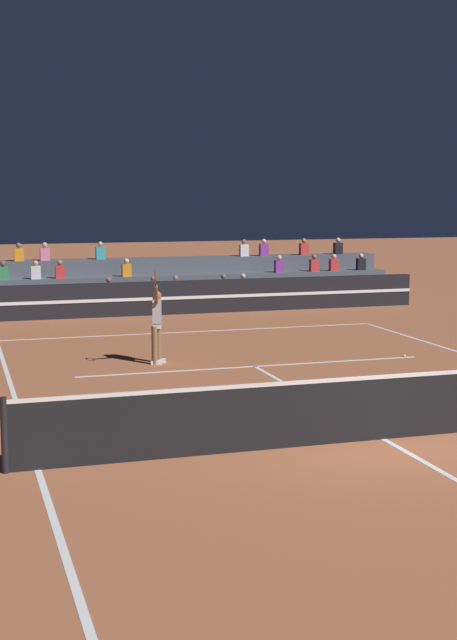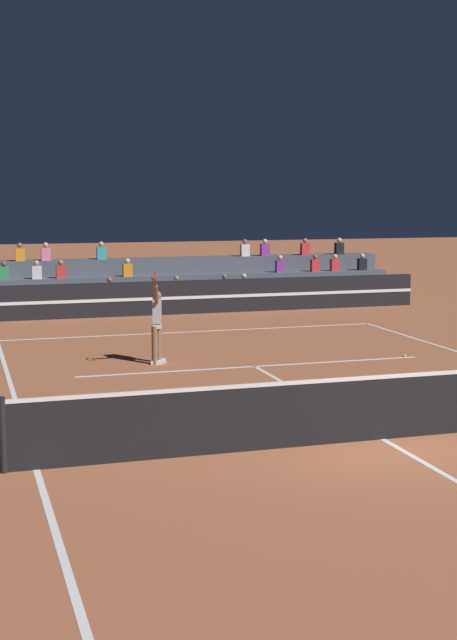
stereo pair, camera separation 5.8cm
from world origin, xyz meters
TOP-DOWN VIEW (x-y plane):
  - ground_plane at (0.00, 0.00)m, footprint 120.00×120.00m
  - court_lines at (0.00, 0.00)m, footprint 11.10×23.90m
  - tennis_net at (0.00, 0.00)m, footprint 12.00×0.10m
  - sponsor_banner_wall at (0.00, 15.77)m, footprint 18.00×0.26m
  - bleacher_stand at (-0.01, 18.31)m, footprint 17.99×2.85m
  - tennis_player at (-2.07, 7.43)m, footprint 0.50×1.29m
  - tennis_ball at (3.88, 6.50)m, footprint 0.07×0.07m

SIDE VIEW (x-z plane):
  - ground_plane at x=0.00m, z-range 0.00..0.00m
  - court_lines at x=0.00m, z-range 0.00..0.01m
  - tennis_ball at x=3.88m, z-range 0.00..0.07m
  - tennis_net at x=0.00m, z-range -0.01..1.09m
  - sponsor_banner_wall at x=0.00m, z-range 0.00..1.10m
  - bleacher_stand at x=-0.01m, z-range -0.49..1.79m
  - tennis_player at x=-2.07m, z-range -0.18..2.14m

